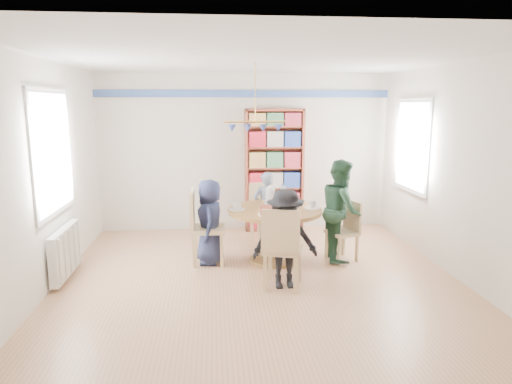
{
  "coord_description": "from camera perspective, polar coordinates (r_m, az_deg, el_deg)",
  "views": [
    {
      "loc": [
        -0.54,
        -5.39,
        2.17
      ],
      "look_at": [
        0.0,
        0.4,
        1.05
      ],
      "focal_mm": 32.0,
      "sensor_mm": 36.0,
      "label": 1
    }
  ],
  "objects": [
    {
      "name": "person_near",
      "position": [
        5.44,
        3.66,
        -5.9
      ],
      "size": [
        0.8,
        0.49,
        1.2
      ],
      "primitive_type": "imported",
      "rotation": [
        0.0,
        0.0,
        0.05
      ],
      "color": "black",
      "rests_on": "ground"
    },
    {
      "name": "tableware",
      "position": [
        6.31,
        2.1,
        -1.44
      ],
      "size": [
        1.27,
        1.27,
        0.33
      ],
      "color": "white",
      "rests_on": "dining_table"
    },
    {
      "name": "room_shell",
      "position": [
        6.29,
        -2.78,
        6.12
      ],
      "size": [
        5.0,
        5.0,
        5.0
      ],
      "color": "white",
      "rests_on": "ground"
    },
    {
      "name": "person_left",
      "position": [
        6.3,
        -5.79,
        -3.71
      ],
      "size": [
        0.39,
        0.59,
        1.18
      ],
      "primitive_type": "imported",
      "rotation": [
        0.0,
        0.0,
        -1.54
      ],
      "color": "#191E38",
      "rests_on": "ground"
    },
    {
      "name": "radiator",
      "position": [
        6.26,
        -22.67,
        -6.87
      ],
      "size": [
        0.12,
        1.0,
        0.6
      ],
      "color": "silver",
      "rests_on": "ground"
    },
    {
      "name": "chair_left",
      "position": [
        6.3,
        -6.83,
        -3.94
      ],
      "size": [
        0.46,
        0.46,
        1.03
      ],
      "color": "#D1BA81",
      "rests_on": "ground"
    },
    {
      "name": "ground",
      "position": [
        5.84,
        0.37,
        -10.92
      ],
      "size": [
        5.0,
        5.0,
        0.0
      ],
      "primitive_type": "plane",
      "color": "tan"
    },
    {
      "name": "person_right",
      "position": [
        6.52,
        10.58,
        -2.21
      ],
      "size": [
        0.6,
        0.74,
        1.43
      ],
      "primitive_type": "imported",
      "rotation": [
        0.0,
        0.0,
        1.48
      ],
      "color": "#1C3825",
      "rests_on": "ground"
    },
    {
      "name": "chair_right",
      "position": [
        6.57,
        11.21,
        -4.37
      ],
      "size": [
        0.48,
        0.48,
        0.84
      ],
      "color": "#D1BA81",
      "rests_on": "ground"
    },
    {
      "name": "dining_table",
      "position": [
        6.35,
        2.36,
        -3.83
      ],
      "size": [
        1.3,
        1.3,
        0.75
      ],
      "color": "brown",
      "rests_on": "ground"
    },
    {
      "name": "bookshelf",
      "position": [
        7.89,
        2.27,
        2.6
      ],
      "size": [
        1.0,
        0.3,
        2.1
      ],
      "color": "brown",
      "rests_on": "ground"
    },
    {
      "name": "person_far",
      "position": [
        7.19,
        1.22,
        -1.96
      ],
      "size": [
        0.47,
        0.37,
        1.14
      ],
      "primitive_type": "imported",
      "rotation": [
        0.0,
        0.0,
        3.4
      ],
      "color": "gray",
      "rests_on": "ground"
    },
    {
      "name": "chair_far",
      "position": [
        7.31,
        0.97,
        -2.19
      ],
      "size": [
        0.5,
        0.5,
        0.94
      ],
      "color": "#D1BA81",
      "rests_on": "ground"
    },
    {
      "name": "chair_near",
      "position": [
        5.38,
        3.23,
        -6.64
      ],
      "size": [
        0.55,
        0.55,
        1.0
      ],
      "color": "#D1BA81",
      "rests_on": "ground"
    }
  ]
}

